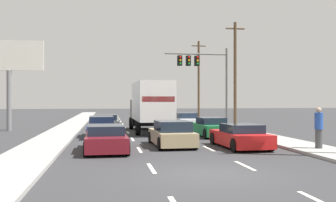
# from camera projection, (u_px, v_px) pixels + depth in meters

# --- Properties ---
(ground_plane) EXTENTS (140.00, 140.00, 0.00)m
(ground_plane) POSITION_uv_depth(u_px,v_px,m) (141.00, 125.00, 37.12)
(ground_plane) COLOR #333335
(sidewalk_right) EXTENTS (2.30, 80.00, 0.14)m
(sidewalk_right) POSITION_uv_depth(u_px,v_px,m) (220.00, 127.00, 33.19)
(sidewalk_right) COLOR #9E9E99
(sidewalk_right) RESTS_ON ground_plane
(sidewalk_left) EXTENTS (2.30, 80.00, 0.14)m
(sidewalk_left) POSITION_uv_depth(u_px,v_px,m) (67.00, 129.00, 31.18)
(sidewalk_left) COLOR #9E9E99
(sidewalk_left) RESTS_ON ground_plane
(lane_markings) EXTENTS (3.54, 57.00, 0.01)m
(lane_markings) POSITION_uv_depth(u_px,v_px,m) (148.00, 130.00, 31.00)
(lane_markings) COLOR silver
(lane_markings) RESTS_ON ground_plane
(car_silver) EXTENTS (1.99, 4.22, 1.18)m
(car_silver) POSITION_uv_depth(u_px,v_px,m) (107.00, 122.00, 31.89)
(car_silver) COLOR #B7BABF
(car_silver) RESTS_ON ground_plane
(car_blue) EXTENTS (1.89, 4.72, 1.33)m
(car_blue) POSITION_uv_depth(u_px,v_px,m) (101.00, 127.00, 24.96)
(car_blue) COLOR #1E389E
(car_blue) RESTS_ON ground_plane
(car_maroon) EXTENTS (2.04, 4.69, 1.21)m
(car_maroon) POSITION_uv_depth(u_px,v_px,m) (106.00, 139.00, 18.02)
(car_maroon) COLOR maroon
(car_maroon) RESTS_ON ground_plane
(box_truck) EXTENTS (2.65, 8.61, 3.65)m
(box_truck) POSITION_uv_depth(u_px,v_px,m) (150.00, 104.00, 28.41)
(box_truck) COLOR white
(box_truck) RESTS_ON ground_plane
(car_tan) EXTENTS (2.03, 4.33, 1.32)m
(car_tan) POSITION_uv_depth(u_px,v_px,m) (172.00, 134.00, 19.89)
(car_tan) COLOR tan
(car_tan) RESTS_ON ground_plane
(car_white) EXTENTS (1.98, 4.43, 1.27)m
(car_white) POSITION_uv_depth(u_px,v_px,m) (186.00, 121.00, 33.32)
(car_white) COLOR white
(car_white) RESTS_ON ground_plane
(car_green) EXTENTS (1.93, 4.49, 1.24)m
(car_green) POSITION_uv_depth(u_px,v_px,m) (211.00, 128.00, 25.31)
(car_green) COLOR #196B38
(car_green) RESTS_ON ground_plane
(car_red) EXTENTS (2.11, 4.29, 1.19)m
(car_red) POSITION_uv_depth(u_px,v_px,m) (240.00, 137.00, 19.23)
(car_red) COLOR red
(car_red) RESTS_ON ground_plane
(traffic_signal_mast) EXTENTS (6.12, 0.69, 7.36)m
(traffic_signal_mast) POSITION_uv_depth(u_px,v_px,m) (199.00, 67.00, 36.71)
(traffic_signal_mast) COLOR #595B56
(traffic_signal_mast) RESTS_ON ground_plane
(utility_pole_mid) EXTENTS (1.80, 0.28, 9.55)m
(utility_pole_mid) POSITION_uv_depth(u_px,v_px,m) (235.00, 73.00, 35.57)
(utility_pole_mid) COLOR brown
(utility_pole_mid) RESTS_ON ground_plane
(utility_pole_far) EXTENTS (1.80, 0.28, 9.77)m
(utility_pole_far) POSITION_uv_depth(u_px,v_px,m) (199.00, 79.00, 48.49)
(utility_pole_far) COLOR brown
(utility_pole_far) RESTS_ON ground_plane
(roadside_billboard) EXTENTS (5.14, 0.36, 6.98)m
(roadside_billboard) POSITION_uv_depth(u_px,v_px,m) (9.00, 64.00, 29.66)
(roadside_billboard) COLOR slate
(roadside_billboard) RESTS_ON ground_plane
(pedestrian_near_corner) EXTENTS (0.38, 0.38, 1.89)m
(pedestrian_near_corner) POSITION_uv_depth(u_px,v_px,m) (319.00, 128.00, 17.94)
(pedestrian_near_corner) COLOR #3F3F42
(pedestrian_near_corner) RESTS_ON sidewalk_right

